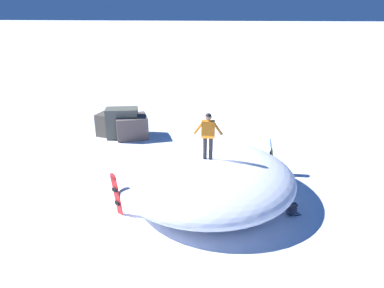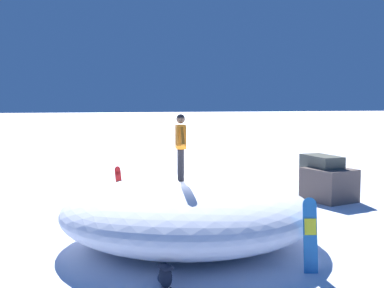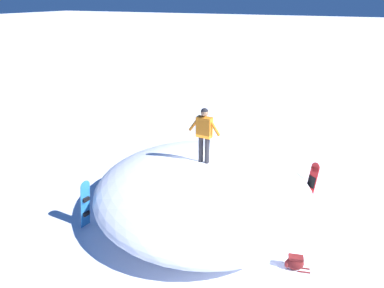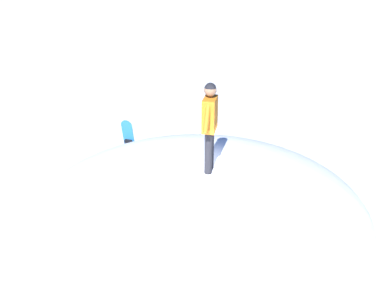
{
  "view_description": "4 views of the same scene",
  "coord_description": "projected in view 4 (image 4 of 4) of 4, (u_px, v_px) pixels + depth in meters",
  "views": [
    {
      "loc": [
        -0.49,
        12.16,
        6.79
      ],
      "look_at": [
        0.28,
        0.69,
        2.24
      ],
      "focal_mm": 34.26,
      "sensor_mm": 36.0,
      "label": 1
    },
    {
      "loc": [
        -12.58,
        2.96,
        3.66
      ],
      "look_at": [
        -0.75,
        0.29,
        2.57
      ],
      "focal_mm": 47.71,
      "sensor_mm": 36.0,
      "label": 2
    },
    {
      "loc": [
        3.2,
        -7.77,
        6.08
      ],
      "look_at": [
        -0.3,
        -0.26,
        2.47
      ],
      "focal_mm": 31.8,
      "sensor_mm": 36.0,
      "label": 3
    },
    {
      "loc": [
        6.55,
        1.07,
        5.16
      ],
      "look_at": [
        0.13,
        0.21,
        2.3
      ],
      "focal_mm": 39.13,
      "sensor_mm": 36.0,
      "label": 4
    }
  ],
  "objects": [
    {
      "name": "snowboarder_standing",
      "position": [
        210.0,
        120.0,
        7.28
      ],
      "size": [
        1.0,
        0.25,
        1.65
      ],
      "color": "black",
      "rests_on": "snow_mound"
    },
    {
      "name": "snow_mound",
      "position": [
        197.0,
        209.0,
        7.97
      ],
      "size": [
        8.98,
        8.97,
        1.62
      ],
      "primitive_type": "ellipsoid",
      "rotation": [
        0.0,
        0.0,
        0.9
      ],
      "color": "white",
      "rests_on": "ground"
    },
    {
      "name": "ground",
      "position": [
        182.0,
        248.0,
        8.16
      ],
      "size": [
        240.0,
        240.0,
        0.0
      ],
      "primitive_type": "plane",
      "color": "white"
    },
    {
      "name": "snowboard_primary_upright",
      "position": [
        130.0,
        146.0,
        10.63
      ],
      "size": [
        0.35,
        0.35,
        1.56
      ],
      "color": "#2672BF",
      "rests_on": "ground"
    },
    {
      "name": "backpack_far",
      "position": [
        253.0,
        169.0,
        10.73
      ],
      "size": [
        0.57,
        0.34,
        0.45
      ],
      "color": "#1E2333",
      "rests_on": "ground"
    }
  ]
}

